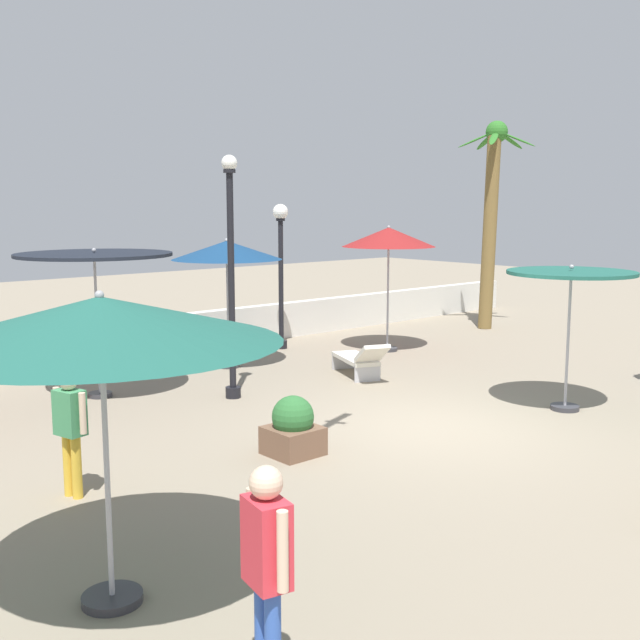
{
  "coord_description": "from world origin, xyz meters",
  "views": [
    {
      "loc": [
        -9.27,
        -7.67,
        3.51
      ],
      "look_at": [
        0.0,
        2.86,
        1.4
      ],
      "focal_mm": 43.28,
      "sensor_mm": 36.0,
      "label": 1
    }
  ],
  "objects_px": {
    "patio_umbrella_3": "(571,283)",
    "lounge_chair_0": "(360,358)",
    "patio_umbrella_1": "(389,238)",
    "planter": "(293,428)",
    "patio_umbrella_4": "(94,260)",
    "patio_umbrella_0": "(227,251)",
    "guest_1": "(267,560)",
    "lamp_post_1": "(231,273)",
    "guest_3": "(70,423)",
    "lamp_post_0": "(281,259)",
    "patio_umbrella_5": "(100,322)",
    "palm_tree_0": "(491,206)"
  },
  "relations": [
    {
      "from": "lounge_chair_0",
      "to": "lamp_post_0",
      "type": "bearing_deg",
      "value": 77.3
    },
    {
      "from": "patio_umbrella_1",
      "to": "patio_umbrella_4",
      "type": "height_order",
      "value": "patio_umbrella_1"
    },
    {
      "from": "patio_umbrella_4",
      "to": "planter",
      "type": "height_order",
      "value": "patio_umbrella_4"
    },
    {
      "from": "guest_1",
      "to": "planter",
      "type": "xyz_separation_m",
      "value": [
        3.61,
        4.12,
        -0.68
      ]
    },
    {
      "from": "palm_tree_0",
      "to": "lamp_post_1",
      "type": "height_order",
      "value": "palm_tree_0"
    },
    {
      "from": "patio_umbrella_4",
      "to": "lamp_post_0",
      "type": "distance_m",
      "value": 5.73
    },
    {
      "from": "patio_umbrella_4",
      "to": "guest_3",
      "type": "distance_m",
      "value": 5.26
    },
    {
      "from": "patio_umbrella_4",
      "to": "guest_1",
      "type": "distance_m",
      "value": 9.63
    },
    {
      "from": "patio_umbrella_3",
      "to": "lamp_post_1",
      "type": "xyz_separation_m",
      "value": [
        -3.81,
        4.48,
        0.09
      ]
    },
    {
      "from": "patio_umbrella_1",
      "to": "lamp_post_0",
      "type": "xyz_separation_m",
      "value": [
        -1.73,
        1.93,
        -0.51
      ]
    },
    {
      "from": "lamp_post_0",
      "to": "guest_3",
      "type": "xyz_separation_m",
      "value": [
        -7.95,
        -5.94,
        -1.28
      ]
    },
    {
      "from": "patio_umbrella_0",
      "to": "lamp_post_1",
      "type": "bearing_deg",
      "value": -123.01
    },
    {
      "from": "lamp_post_1",
      "to": "planter",
      "type": "xyz_separation_m",
      "value": [
        -1.23,
        -3.23,
        -1.91
      ]
    },
    {
      "from": "patio_umbrella_1",
      "to": "patio_umbrella_4",
      "type": "distance_m",
      "value": 7.25
    },
    {
      "from": "patio_umbrella_0",
      "to": "palm_tree_0",
      "type": "xyz_separation_m",
      "value": [
        8.66,
        -0.45,
        0.95
      ]
    },
    {
      "from": "patio_umbrella_5",
      "to": "patio_umbrella_4",
      "type": "bearing_deg",
      "value": 65.14
    },
    {
      "from": "patio_umbrella_4",
      "to": "patio_umbrella_5",
      "type": "xyz_separation_m",
      "value": [
        -3.25,
        -7.02,
        0.01
      ]
    },
    {
      "from": "patio_umbrella_3",
      "to": "palm_tree_0",
      "type": "distance_m",
      "value": 9.01
    },
    {
      "from": "palm_tree_0",
      "to": "patio_umbrella_3",
      "type": "bearing_deg",
      "value": -135.15
    },
    {
      "from": "patio_umbrella_5",
      "to": "patio_umbrella_1",
      "type": "bearing_deg",
      "value": 32.35
    },
    {
      "from": "patio_umbrella_1",
      "to": "planter",
      "type": "bearing_deg",
      "value": -145.82
    },
    {
      "from": "patio_umbrella_1",
      "to": "planter",
      "type": "distance_m",
      "value": 8.4
    },
    {
      "from": "patio_umbrella_3",
      "to": "guest_3",
      "type": "relative_size",
      "value": 1.63
    },
    {
      "from": "lamp_post_1",
      "to": "guest_3",
      "type": "distance_m",
      "value": 5.22
    },
    {
      "from": "patio_umbrella_1",
      "to": "lamp_post_0",
      "type": "relative_size",
      "value": 0.86
    },
    {
      "from": "patio_umbrella_3",
      "to": "patio_umbrella_5",
      "type": "distance_m",
      "value": 8.91
    },
    {
      "from": "patio_umbrella_3",
      "to": "patio_umbrella_4",
      "type": "distance_m",
      "value": 8.33
    },
    {
      "from": "palm_tree_0",
      "to": "guest_3",
      "type": "height_order",
      "value": "palm_tree_0"
    },
    {
      "from": "patio_umbrella_3",
      "to": "palm_tree_0",
      "type": "relative_size",
      "value": 0.43
    },
    {
      "from": "patio_umbrella_4",
      "to": "patio_umbrella_5",
      "type": "relative_size",
      "value": 0.9
    },
    {
      "from": "guest_1",
      "to": "guest_3",
      "type": "distance_m",
      "value": 4.68
    },
    {
      "from": "lamp_post_1",
      "to": "guest_3",
      "type": "relative_size",
      "value": 2.84
    },
    {
      "from": "lounge_chair_0",
      "to": "guest_3",
      "type": "distance_m",
      "value": 7.54
    },
    {
      "from": "lamp_post_0",
      "to": "palm_tree_0",
      "type": "bearing_deg",
      "value": -12.48
    },
    {
      "from": "patio_umbrella_4",
      "to": "guest_1",
      "type": "relative_size",
      "value": 1.59
    },
    {
      "from": "patio_umbrella_0",
      "to": "lamp_post_0",
      "type": "height_order",
      "value": "lamp_post_0"
    },
    {
      "from": "patio_umbrella_5",
      "to": "lounge_chair_0",
      "type": "distance_m",
      "value": 9.63
    },
    {
      "from": "patio_umbrella_3",
      "to": "guest_3",
      "type": "xyz_separation_m",
      "value": [
        -8.05,
        1.78,
        -1.28
      ]
    },
    {
      "from": "patio_umbrella_1",
      "to": "guest_3",
      "type": "distance_m",
      "value": 10.63
    },
    {
      "from": "palm_tree_0",
      "to": "guest_3",
      "type": "xyz_separation_m",
      "value": [
        -14.38,
        -4.52,
        -2.55
      ]
    },
    {
      "from": "patio_umbrella_3",
      "to": "lounge_chair_0",
      "type": "relative_size",
      "value": 1.29
    },
    {
      "from": "guest_1",
      "to": "palm_tree_0",
      "type": "bearing_deg",
      "value": 31.45
    },
    {
      "from": "patio_umbrella_5",
      "to": "lamp_post_1",
      "type": "xyz_separation_m",
      "value": [
        5.05,
        5.34,
        -0.24
      ]
    },
    {
      "from": "patio_umbrella_0",
      "to": "patio_umbrella_1",
      "type": "bearing_deg",
      "value": -13.61
    },
    {
      "from": "patio_umbrella_0",
      "to": "patio_umbrella_4",
      "type": "height_order",
      "value": "patio_umbrella_0"
    },
    {
      "from": "palm_tree_0",
      "to": "patio_umbrella_4",
      "type": "bearing_deg",
      "value": -179.35
    },
    {
      "from": "patio_umbrella_5",
      "to": "guest_3",
      "type": "xyz_separation_m",
      "value": [
        0.81,
        2.64,
        -1.61
      ]
    },
    {
      "from": "patio_umbrella_4",
      "to": "lounge_chair_0",
      "type": "height_order",
      "value": "patio_umbrella_4"
    },
    {
      "from": "patio_umbrella_4",
      "to": "patio_umbrella_5",
      "type": "distance_m",
      "value": 7.74
    },
    {
      "from": "planter",
      "to": "patio_umbrella_4",
      "type": "bearing_deg",
      "value": 96.61
    }
  ]
}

